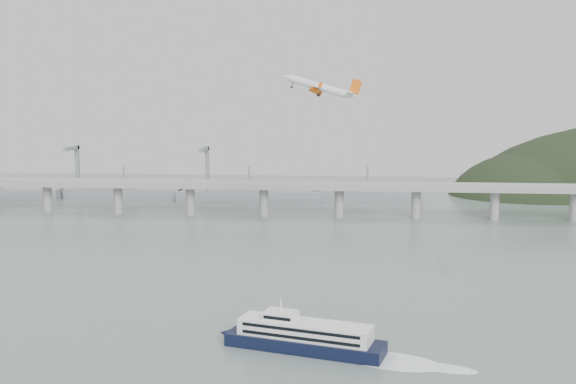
# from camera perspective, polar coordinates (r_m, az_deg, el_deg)

# --- Properties ---
(ground) EXTENTS (900.00, 900.00, 0.00)m
(ground) POSITION_cam_1_polar(r_m,az_deg,el_deg) (252.85, -1.20, -9.78)
(ground) COLOR slate
(ground) RESTS_ON ground
(bridge) EXTENTS (800.00, 22.00, 23.90)m
(bridge) POSITION_cam_1_polar(r_m,az_deg,el_deg) (444.37, 1.63, 0.14)
(bridge) COLOR gray
(bridge) RESTS_ON ground
(distant_fleet) EXTENTS (453.00, 60.90, 40.00)m
(distant_fleet) POSITION_cam_1_polar(r_m,az_deg,el_deg) (541.48, -14.40, 0.03)
(distant_fleet) COLOR slate
(distant_fleet) RESTS_ON ground
(ferry) EXTENTS (79.70, 29.57, 15.30)m
(ferry) POSITION_cam_1_polar(r_m,az_deg,el_deg) (211.47, 1.43, -12.14)
(ferry) COLOR black
(ferry) RESTS_ON ground
(airliner) EXTENTS (41.75, 37.72, 14.65)m
(airliner) POSITION_cam_1_polar(r_m,az_deg,el_deg) (345.20, 2.76, 8.85)
(airliner) COLOR white
(airliner) RESTS_ON ground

